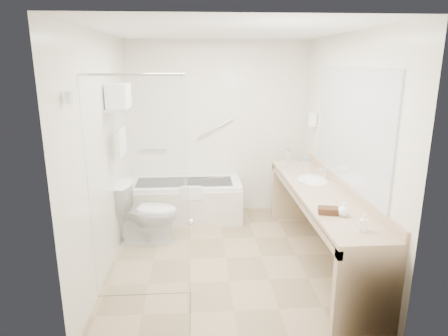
{
  "coord_description": "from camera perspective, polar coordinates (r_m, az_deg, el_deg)",
  "views": [
    {
      "loc": [
        -0.31,
        -4.2,
        2.21
      ],
      "look_at": [
        0.0,
        0.3,
        1.0
      ],
      "focal_mm": 32.0,
      "sensor_mm": 36.0,
      "label": 1
    }
  ],
  "objects": [
    {
      "name": "floor",
      "position": [
        4.75,
        0.26,
        -12.68
      ],
      "size": [
        3.2,
        3.2,
        0.0
      ],
      "primitive_type": "plane",
      "color": "#9F8662",
      "rests_on": "ground"
    },
    {
      "name": "ceiling",
      "position": [
        4.22,
        0.3,
        18.97
      ],
      "size": [
        2.6,
        3.2,
        0.1
      ],
      "primitive_type": "cube",
      "color": "silver",
      "rests_on": "wall_back"
    },
    {
      "name": "wall_back",
      "position": [
        5.88,
        -0.88,
        5.64
      ],
      "size": [
        2.6,
        0.1,
        2.5
      ],
      "primitive_type": "cube",
      "color": "beige",
      "rests_on": "ground"
    },
    {
      "name": "wall_front",
      "position": [
        2.79,
        2.7,
        -5.17
      ],
      "size": [
        2.6,
        0.1,
        2.5
      ],
      "primitive_type": "cube",
      "color": "beige",
      "rests_on": "ground"
    },
    {
      "name": "wall_left",
      "position": [
        4.42,
        -16.8,
        1.82
      ],
      "size": [
        0.1,
        3.2,
        2.5
      ],
      "primitive_type": "cube",
      "color": "beige",
      "rests_on": "ground"
    },
    {
      "name": "wall_right",
      "position": [
        4.6,
        16.67,
        2.33
      ],
      "size": [
        0.1,
        3.2,
        2.5
      ],
      "primitive_type": "cube",
      "color": "beige",
      "rests_on": "ground"
    },
    {
      "name": "bathtub",
      "position": [
        5.77,
        -5.62,
        -4.62
      ],
      "size": [
        1.6,
        0.73,
        0.59
      ],
      "color": "white",
      "rests_on": "floor"
    },
    {
      "name": "grab_bar_short",
      "position": [
        5.93,
        -10.06,
        2.53
      ],
      "size": [
        0.4,
        0.03,
        0.03
      ],
      "primitive_type": "cylinder",
      "rotation": [
        0.0,
        1.57,
        0.0
      ],
      "color": "silver",
      "rests_on": "wall_back"
    },
    {
      "name": "grab_bar_long",
      "position": [
        5.84,
        -1.35,
        5.57
      ],
      "size": [
        0.53,
        0.03,
        0.33
      ],
      "primitive_type": "cylinder",
      "rotation": [
        0.0,
        1.05,
        0.0
      ],
      "color": "silver",
      "rests_on": "wall_back"
    },
    {
      "name": "shower_enclosure",
      "position": [
        3.48,
        -9.03,
        -4.38
      ],
      "size": [
        0.96,
        0.91,
        2.11
      ],
      "color": "silver",
      "rests_on": "floor"
    },
    {
      "name": "towel_shelf",
      "position": [
        4.65,
        -14.77,
        8.91
      ],
      "size": [
        0.24,
        0.55,
        0.81
      ],
      "color": "silver",
      "rests_on": "wall_left"
    },
    {
      "name": "vanity_counter",
      "position": [
        4.54,
        13.47,
        -5.63
      ],
      "size": [
        0.55,
        2.7,
        0.95
      ],
      "color": "tan",
      "rests_on": "floor"
    },
    {
      "name": "sink",
      "position": [
        4.85,
        12.57,
        -1.98
      ],
      "size": [
        0.4,
        0.52,
        0.14
      ],
      "primitive_type": "ellipsoid",
      "color": "white",
      "rests_on": "vanity_counter"
    },
    {
      "name": "faucet",
      "position": [
        4.87,
        14.28,
        -0.7
      ],
      "size": [
        0.03,
        0.03,
        0.14
      ],
      "primitive_type": "cylinder",
      "color": "silver",
      "rests_on": "vanity_counter"
    },
    {
      "name": "mirror",
      "position": [
        4.4,
        17.52,
        5.71
      ],
      "size": [
        0.02,
        2.0,
        1.2
      ],
      "primitive_type": "cube",
      "color": "#B7BDC4",
      "rests_on": "wall_right"
    },
    {
      "name": "hairdryer_unit",
      "position": [
        5.53,
        12.58,
        6.77
      ],
      "size": [
        0.08,
        0.1,
        0.18
      ],
      "primitive_type": "cube",
      "color": "white",
      "rests_on": "wall_right"
    },
    {
      "name": "toilet",
      "position": [
        5.09,
        -10.97,
        -6.31
      ],
      "size": [
        0.83,
        0.54,
        0.76
      ],
      "primitive_type": "imported",
      "rotation": [
        0.0,
        0.0,
        1.43
      ],
      "color": "white",
      "rests_on": "floor"
    },
    {
      "name": "amenity_basket",
      "position": [
        3.82,
        14.64,
        -5.9
      ],
      "size": [
        0.2,
        0.16,
        0.06
      ],
      "primitive_type": "cube",
      "rotation": [
        0.0,
        0.0,
        -0.24
      ],
      "color": "#4B301B",
      "rests_on": "vanity_counter"
    },
    {
      "name": "soap_bottle_a",
      "position": [
        3.53,
        19.27,
        -7.97
      ],
      "size": [
        0.12,
        0.16,
        0.07
      ],
      "primitive_type": "imported",
      "rotation": [
        0.0,
        0.0,
        -0.37
      ],
      "color": "white",
      "rests_on": "vanity_counter"
    },
    {
      "name": "soap_bottle_b",
      "position": [
        3.79,
        16.76,
        -5.84
      ],
      "size": [
        0.14,
        0.16,
        0.11
      ],
      "primitive_type": "imported",
      "rotation": [
        0.0,
        0.0,
        0.25
      ],
      "color": "white",
      "rests_on": "vanity_counter"
    },
    {
      "name": "water_bottle_left",
      "position": [
        5.1,
        10.72,
        0.2
      ],
      "size": [
        0.05,
        0.05,
        0.17
      ],
      "rotation": [
        0.0,
        0.0,
        0.2
      ],
      "color": "silver",
      "rests_on": "vanity_counter"
    },
    {
      "name": "water_bottle_mid",
      "position": [
        4.96,
        11.7,
        -0.04
      ],
      "size": [
        0.07,
        0.07,
        0.22
      ],
      "rotation": [
        0.0,
        0.0,
        0.16
      ],
      "color": "silver",
      "rests_on": "vanity_counter"
    },
    {
      "name": "water_bottle_right",
      "position": [
        5.51,
        9.07,
        1.6
      ],
      "size": [
        0.07,
        0.07,
        0.21
      ],
      "rotation": [
        0.0,
        0.0,
        -0.12
      ],
      "color": "silver",
      "rests_on": "vanity_counter"
    },
    {
      "name": "drinking_glass_near",
      "position": [
        4.64,
        11.23,
        -1.76
      ],
      "size": [
        0.08,
        0.08,
        0.09
      ],
      "primitive_type": "cylinder",
      "rotation": [
        0.0,
        0.0,
        0.12
      ],
      "color": "silver",
      "rests_on": "vanity_counter"
    },
    {
      "name": "drinking_glass_far",
      "position": [
        5.28,
        8.58,
        0.47
      ],
      "size": [
        0.1,
        0.1,
        0.1
      ],
      "primitive_type": "cylinder",
      "rotation": [
        0.0,
        0.0,
        -0.4
      ],
      "color": "silver",
      "rests_on": "vanity_counter"
    }
  ]
}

